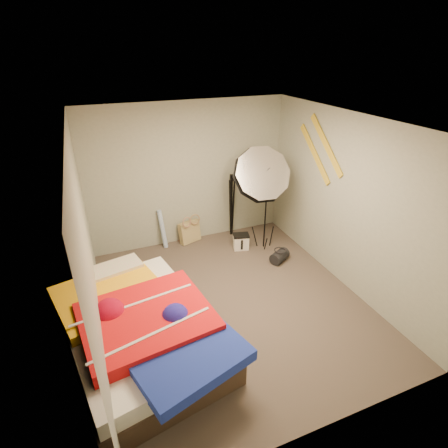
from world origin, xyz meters
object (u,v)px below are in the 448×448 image
tote_bag (190,232)px  photo_umbrella (261,175)px  duffel_bag (279,256)px  wrapping_roll (163,229)px  camera_case (241,242)px  camera_tripod (232,201)px  bed (140,328)px

tote_bag → photo_umbrella: bearing=-55.4°
tote_bag → duffel_bag: tote_bag is taller
wrapping_roll → camera_case: 1.41m
wrapping_roll → duffel_bag: 2.10m
tote_bag → camera_tripod: size_ratio=0.33×
camera_case → camera_tripod: 0.80m
duffel_bag → photo_umbrella: size_ratio=0.17×
photo_umbrella → wrapping_roll: bearing=152.9°
tote_bag → wrapping_roll: (-0.49, 0.00, 0.15)m
duffel_bag → camera_tripod: size_ratio=0.27×
camera_case → photo_umbrella: (0.24, -0.18, 1.28)m
duffel_bag → photo_umbrella: 1.40m
bed → photo_umbrella: size_ratio=1.30×
bed → camera_tripod: (2.11, 2.24, 0.37)m
tote_bag → photo_umbrella: photo_umbrella is taller
tote_bag → duffel_bag: bearing=-63.6°
bed → camera_tripod: camera_tripod is taller
tote_bag → bed: (-1.29, -2.26, 0.12)m
tote_bag → camera_case: (0.77, -0.59, -0.07)m
tote_bag → camera_tripod: (0.82, -0.03, 0.49)m
duffel_bag → photo_umbrella: (-0.19, 0.45, 1.31)m
tote_bag → bed: 2.61m
photo_umbrella → tote_bag: bearing=142.8°
wrapping_roll → photo_umbrella: (1.50, -0.77, 1.06)m
bed → photo_umbrella: bearing=33.1°
duffel_bag → photo_umbrella: photo_umbrella is taller
duffel_bag → wrapping_roll: bearing=116.5°
bed → camera_tripod: 3.10m
camera_case → photo_umbrella: size_ratio=0.13×
camera_case → bed: 2.66m
bed → tote_bag: bearing=60.3°
camera_case → duffel_bag: size_ratio=0.79×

